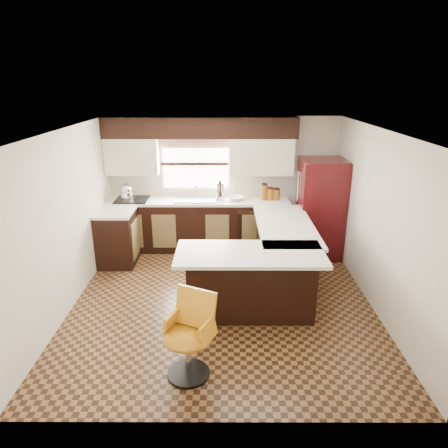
{
  "coord_description": "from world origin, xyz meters",
  "views": [
    {
      "loc": [
        0.04,
        -5.06,
        3.0
      ],
      "look_at": [
        0.02,
        0.45,
        1.0
      ],
      "focal_mm": 32.0,
      "sensor_mm": 36.0,
      "label": 1
    }
  ],
  "objects_px": {
    "refrigerator": "(320,209)",
    "bar_chair": "(187,338)",
    "peninsula_return": "(250,284)",
    "peninsula_long": "(280,254)"
  },
  "relations": [
    {
      "from": "refrigerator",
      "to": "bar_chair",
      "type": "relative_size",
      "value": 1.86
    },
    {
      "from": "peninsula_return",
      "to": "refrigerator",
      "type": "xyz_separation_m",
      "value": [
        1.33,
        1.97,
        0.42
      ]
    },
    {
      "from": "refrigerator",
      "to": "peninsula_long",
      "type": "bearing_deg",
      "value": -129.03
    },
    {
      "from": "bar_chair",
      "to": "peninsula_return",
      "type": "bearing_deg",
      "value": 83.91
    },
    {
      "from": "peninsula_long",
      "to": "bar_chair",
      "type": "xyz_separation_m",
      "value": [
        -1.25,
        -2.19,
        0.02
      ]
    },
    {
      "from": "refrigerator",
      "to": "bar_chair",
      "type": "xyz_separation_m",
      "value": [
        -2.06,
        -3.18,
        -0.4
      ]
    },
    {
      "from": "refrigerator",
      "to": "bar_chair",
      "type": "distance_m",
      "value": 3.81
    },
    {
      "from": "refrigerator",
      "to": "bar_chair",
      "type": "bearing_deg",
      "value": -122.91
    },
    {
      "from": "peninsula_return",
      "to": "refrigerator",
      "type": "height_order",
      "value": "refrigerator"
    },
    {
      "from": "peninsula_return",
      "to": "refrigerator",
      "type": "distance_m",
      "value": 2.42
    }
  ]
}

